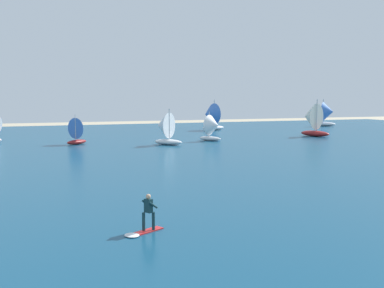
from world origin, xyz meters
TOP-DOWN VIEW (x-y plane):
  - ocean at (0.00, 51.33)m, footprint 160.00×90.00m
  - kitesurfer at (-4.15, 16.58)m, footprint 2.00×1.39m
  - sailboat_far_left at (7.10, 51.06)m, footprint 4.00×4.01m
  - sailboat_center_horizon at (49.43, 74.16)m, footprint 4.87×5.04m
  - sailboat_near_shore at (31.89, 55.11)m, footprint 4.48×5.00m
  - sailboat_heeled_over at (22.03, 71.71)m, footprint 4.88×4.26m
  - sailboat_far_right at (-2.86, 55.62)m, footprint 3.38×3.26m
  - sailboat_mid_left at (14.70, 53.27)m, footprint 3.36×3.61m

SIDE VIEW (x-z plane):
  - ocean at x=0.00m, z-range 0.00..0.10m
  - kitesurfer at x=-4.15m, z-range -0.13..1.54m
  - sailboat_far_right at x=-2.86m, z-range -0.06..3.72m
  - sailboat_mid_left at x=14.70m, z-range -0.07..3.94m
  - sailboat_far_left at x=7.10m, z-range -0.09..4.45m
  - sailboat_heeled_over at x=22.03m, z-range -0.13..5.38m
  - sailboat_near_shore at x=31.89m, z-range -0.14..5.50m
  - sailboat_center_horizon at x=49.43m, z-range -0.14..5.50m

